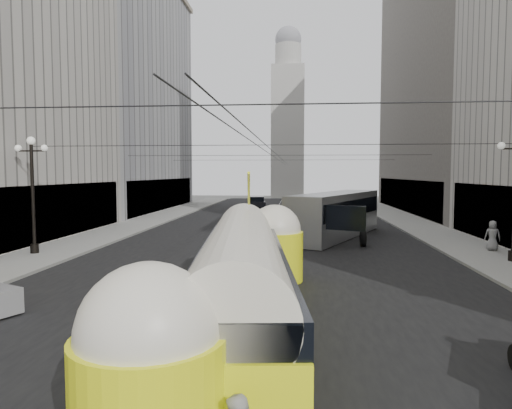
# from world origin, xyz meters

# --- Properties ---
(road) EXTENTS (20.00, 85.00, 0.02)m
(road) POSITION_xyz_m (0.00, 32.50, 0.00)
(road) COLOR black
(road) RESTS_ON ground
(sidewalk_left) EXTENTS (4.00, 72.00, 0.15)m
(sidewalk_left) POSITION_xyz_m (-12.00, 36.00, 0.07)
(sidewalk_left) COLOR gray
(sidewalk_left) RESTS_ON ground
(sidewalk_right) EXTENTS (4.00, 72.00, 0.15)m
(sidewalk_right) POSITION_xyz_m (12.00, 36.00, 0.07)
(sidewalk_right) COLOR gray
(sidewalk_right) RESTS_ON ground
(rail_left) EXTENTS (0.12, 85.00, 0.04)m
(rail_left) POSITION_xyz_m (-0.75, 32.50, 0.00)
(rail_left) COLOR gray
(rail_left) RESTS_ON ground
(rail_right) EXTENTS (0.12, 85.00, 0.04)m
(rail_right) POSITION_xyz_m (0.75, 32.50, 0.00)
(rail_right) COLOR gray
(rail_right) RESTS_ON ground
(building_left_far) EXTENTS (12.60, 28.60, 28.60)m
(building_left_far) POSITION_xyz_m (-19.99, 48.00, 14.31)
(building_left_far) COLOR #999999
(building_left_far) RESTS_ON ground
(building_right_far) EXTENTS (12.60, 32.60, 32.60)m
(building_right_far) POSITION_xyz_m (20.00, 48.00, 16.31)
(building_right_far) COLOR #514C47
(building_right_far) RESTS_ON ground
(distant_tower) EXTENTS (6.00, 6.00, 31.36)m
(distant_tower) POSITION_xyz_m (0.00, 80.00, 14.97)
(distant_tower) COLOR #B2AFA8
(distant_tower) RESTS_ON ground
(lamppost_left_mid) EXTENTS (1.86, 0.44, 6.37)m
(lamppost_left_mid) POSITION_xyz_m (-12.60, 18.00, 3.74)
(lamppost_left_mid) COLOR black
(lamppost_left_mid) RESTS_ON sidewalk_left
(catenary) EXTENTS (25.00, 72.00, 0.23)m
(catenary) POSITION_xyz_m (0.12, 31.49, 5.88)
(catenary) COLOR black
(catenary) RESTS_ON ground
(streetcar) EXTENTS (3.67, 14.99, 3.28)m
(streetcar) POSITION_xyz_m (0.22, 7.12, 1.60)
(streetcar) COLOR #F8FF16
(streetcar) RESTS_ON ground
(city_bus) EXTENTS (7.42, 12.86, 3.15)m
(city_bus) POSITION_xyz_m (4.58, 26.86, 1.73)
(city_bus) COLOR #9DA0A2
(city_bus) RESTS_ON ground
(sedan_white_far) EXTENTS (1.78, 4.21, 1.33)m
(sedan_white_far) POSITION_xyz_m (1.61, 41.57, 0.60)
(sedan_white_far) COLOR silver
(sedan_white_far) RESTS_ON ground
(sedan_dark_far) EXTENTS (2.57, 5.12, 1.55)m
(sedan_dark_far) POSITION_xyz_m (-3.34, 52.14, 0.70)
(sedan_dark_far) COLOR black
(sedan_dark_far) RESTS_ON ground
(pedestrian_sidewalk_right) EXTENTS (0.94, 0.71, 1.71)m
(pedestrian_sidewalk_right) POSITION_xyz_m (12.89, 21.13, 1.01)
(pedestrian_sidewalk_right) COLOR gray
(pedestrian_sidewalk_right) RESTS_ON sidewalk_right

